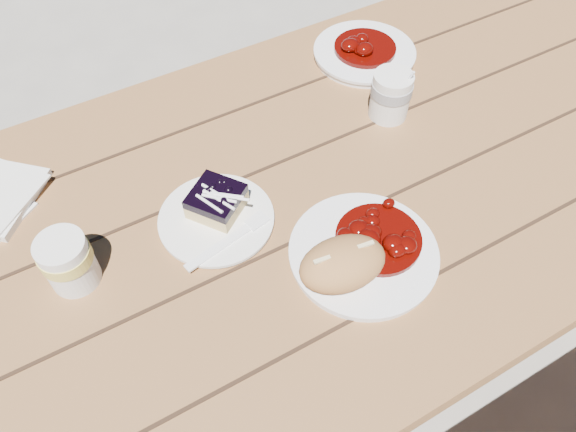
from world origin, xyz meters
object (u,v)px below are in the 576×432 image
main_plate (363,254)px  bread_roll (342,264)px  second_plate (364,53)px  coffee_cup (391,95)px  picnic_table (270,261)px  dessert_plate (216,220)px  blueberry_cake (216,201)px  second_cup (68,262)px

main_plate → bread_roll: (-0.05, -0.02, 0.04)m
second_plate → coffee_cup: bearing=-109.9°
picnic_table → dessert_plate: (-0.09, 0.02, 0.17)m
bread_roll → coffee_cup: coffee_cup is taller
dessert_plate → coffee_cup: size_ratio=2.00×
picnic_table → dessert_plate: 0.19m
main_plate → blueberry_cake: 0.25m
picnic_table → coffee_cup: bearing=16.1°
coffee_cup → second_cup: 0.62m
picnic_table → blueberry_cake: (-0.08, 0.03, 0.19)m
picnic_table → bread_roll: bearing=-81.2°
picnic_table → main_plate: main_plate is taller
bread_roll → dessert_plate: 0.23m
coffee_cup → second_plate: bearing=70.1°
main_plate → picnic_table: bearing=117.6°
main_plate → bread_roll: bread_roll is taller
bread_roll → coffee_cup: bearing=43.7°
second_cup → bread_roll: bearing=-30.5°
picnic_table → blueberry_cake: blueberry_cake is taller
bread_roll → second_cup: (-0.34, 0.20, -0.00)m
main_plate → bread_roll: bearing=-160.0°
second_cup → second_plate: bearing=18.8°
bread_roll → blueberry_cake: 0.23m
blueberry_cake → second_cup: (-0.24, -0.01, 0.01)m
blueberry_cake → second_plate: bearing=-8.8°
picnic_table → second_cup: (-0.31, 0.02, 0.21)m
dessert_plate → blueberry_cake: bearing=56.3°
blueberry_cake → second_plate: (0.44, 0.23, -0.02)m
bread_roll → second_plate: bread_roll is taller
second_plate → blueberry_cake: bearing=-153.1°
second_plate → dessert_plate: bearing=-152.1°
coffee_cup → blueberry_cake: bearing=-171.5°
dessert_plate → blueberry_cake: blueberry_cake is taller
main_plate → blueberry_cake: bearing=129.9°
dessert_plate → second_plate: size_ratio=0.88×
blueberry_cake → coffee_cup: (0.38, 0.06, 0.01)m
dessert_plate → second_cup: 0.23m
dessert_plate → coffee_cup: (0.39, 0.07, 0.04)m
bread_roll → second_cup: bearing=149.5°
coffee_cup → main_plate: bearing=-132.3°
dessert_plate → second_cup: size_ratio=2.00×
picnic_table → main_plate: bearing=-62.4°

